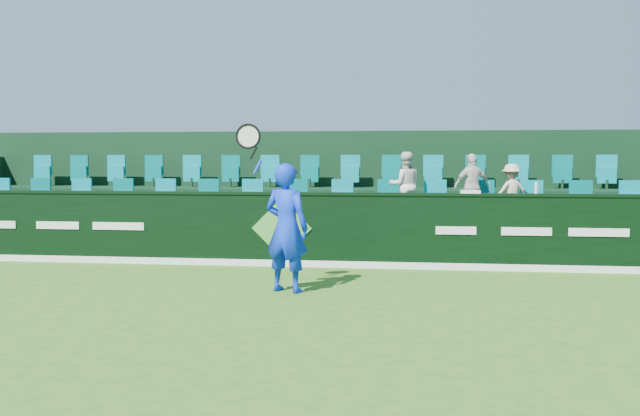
# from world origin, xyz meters

# --- Properties ---
(ground) EXTENTS (60.00, 60.00, 0.00)m
(ground) POSITION_xyz_m (0.00, 0.00, 0.00)
(ground) COLOR #336E1A
(ground) RESTS_ON ground
(sponsor_hoarding) EXTENTS (16.00, 0.25, 1.35)m
(sponsor_hoarding) POSITION_xyz_m (0.00, 4.00, 0.67)
(sponsor_hoarding) COLOR black
(sponsor_hoarding) RESTS_ON ground
(stand_tier_front) EXTENTS (16.00, 2.00, 0.80)m
(stand_tier_front) POSITION_xyz_m (0.00, 5.10, 0.40)
(stand_tier_front) COLOR black
(stand_tier_front) RESTS_ON ground
(stand_tier_back) EXTENTS (16.00, 1.80, 1.30)m
(stand_tier_back) POSITION_xyz_m (0.00, 7.00, 0.65)
(stand_tier_back) COLOR black
(stand_tier_back) RESTS_ON ground
(stand_rear) EXTENTS (16.00, 4.10, 2.60)m
(stand_rear) POSITION_xyz_m (0.00, 7.44, 1.22)
(stand_rear) COLOR black
(stand_rear) RESTS_ON ground
(seat_row_front) EXTENTS (13.50, 0.50, 0.60)m
(seat_row_front) POSITION_xyz_m (0.00, 5.50, 1.10)
(seat_row_front) COLOR #048491
(seat_row_front) RESTS_ON stand_tier_front
(seat_row_back) EXTENTS (13.50, 0.50, 0.60)m
(seat_row_back) POSITION_xyz_m (0.00, 7.30, 1.60)
(seat_row_back) COLOR #048491
(seat_row_back) RESTS_ON stand_tier_back
(tennis_player) EXTENTS (1.20, 0.66, 2.54)m
(tennis_player) POSITION_xyz_m (0.51, 1.51, 0.96)
(tennis_player) COLOR #0D2FDE
(tennis_player) RESTS_ON ground
(spectator_left) EXTENTS (0.71, 0.60, 1.29)m
(spectator_left) POSITION_xyz_m (2.19, 5.12, 1.44)
(spectator_left) COLOR white
(spectator_left) RESTS_ON stand_tier_front
(spectator_middle) EXTENTS (0.79, 0.54, 1.25)m
(spectator_middle) POSITION_xyz_m (3.47, 5.12, 1.43)
(spectator_middle) COLOR silver
(spectator_middle) RESTS_ON stand_tier_front
(spectator_right) EXTENTS (0.78, 0.60, 1.06)m
(spectator_right) POSITION_xyz_m (4.19, 5.12, 1.33)
(spectator_right) COLOR beige
(spectator_right) RESTS_ON stand_tier_front
(towel) EXTENTS (0.34, 0.22, 0.05)m
(towel) POSITION_xyz_m (3.35, 4.00, 1.38)
(towel) COLOR white
(towel) RESTS_ON sponsor_hoarding
(drinks_bottle) EXTENTS (0.07, 0.07, 0.20)m
(drinks_bottle) POSITION_xyz_m (4.47, 4.00, 1.45)
(drinks_bottle) COLOR silver
(drinks_bottle) RESTS_ON sponsor_hoarding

